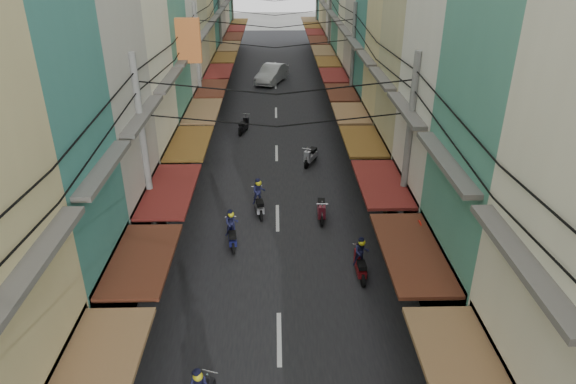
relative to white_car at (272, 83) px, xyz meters
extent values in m
plane|color=slate|center=(0.32, -30.97, 0.00)|extent=(160.00, 160.00, 0.00)
cube|color=black|center=(0.32, -10.97, 0.01)|extent=(10.00, 80.00, 0.02)
cube|color=gray|center=(-6.18, -10.97, 0.03)|extent=(3.00, 80.00, 0.06)
cube|color=gray|center=(6.82, -10.97, 0.03)|extent=(3.00, 80.00, 0.06)
cube|color=brown|center=(-3.78, -37.23, 3.00)|extent=(1.80, 4.33, 0.12)
cube|color=#595651|center=(-4.43, -37.23, 6.00)|extent=(0.50, 4.23, 0.15)
cube|color=black|center=(-5.28, -32.73, 1.60)|extent=(1.20, 4.13, 3.20)
cube|color=#532617|center=(-3.78, -32.73, 3.00)|extent=(1.80, 3.96, 0.12)
cube|color=#595651|center=(-4.43, -32.73, 6.00)|extent=(0.50, 3.87, 0.15)
cube|color=black|center=(-5.28, -28.01, 1.60)|extent=(1.20, 4.94, 3.20)
cube|color=maroon|center=(-3.78, -28.01, 3.00)|extent=(1.80, 4.73, 0.12)
cube|color=#595651|center=(-4.43, -28.01, 6.00)|extent=(0.50, 4.63, 0.15)
cube|color=#EAE6C6|center=(-7.68, -22.96, 8.72)|extent=(6.00, 4.95, 17.43)
cube|color=black|center=(-5.28, -22.96, 1.60)|extent=(1.20, 4.75, 3.20)
cube|color=brown|center=(-3.78, -22.96, 3.00)|extent=(1.80, 4.56, 0.12)
cube|color=#595651|center=(-4.43, -22.96, 6.00)|extent=(0.50, 4.46, 0.15)
cube|color=#4A907A|center=(-7.68, -17.99, 8.16)|extent=(6.00, 4.99, 16.32)
cube|color=black|center=(-5.28, -17.99, 1.60)|extent=(1.20, 4.80, 3.20)
cube|color=brown|center=(-3.78, -17.99, 3.00)|extent=(1.80, 4.60, 0.12)
cube|color=#595651|center=(-4.43, -17.99, 6.00)|extent=(0.50, 4.50, 0.15)
cube|color=black|center=(-5.28, -13.17, 1.60)|extent=(1.20, 4.46, 3.20)
cube|color=#532617|center=(-3.78, -13.17, 3.00)|extent=(1.80, 4.27, 0.12)
cube|color=#595651|center=(-4.43, -13.17, 6.00)|extent=(0.50, 4.18, 0.15)
cube|color=black|center=(-5.28, -8.40, 1.60)|extent=(1.20, 4.70, 3.20)
cube|color=maroon|center=(-3.78, -8.40, 3.00)|extent=(1.80, 4.50, 0.12)
cube|color=#595651|center=(-4.43, -8.40, 6.00)|extent=(0.50, 4.40, 0.15)
cube|color=black|center=(-5.28, -3.70, 1.60)|extent=(1.20, 4.34, 3.20)
cube|color=brown|center=(-3.78, -3.70, 3.00)|extent=(1.80, 4.16, 0.12)
cube|color=#595651|center=(-4.43, -3.70, 6.00)|extent=(0.50, 4.07, 0.15)
cube|color=black|center=(-5.28, 1.16, 1.60)|extent=(1.20, 4.99, 3.20)
cube|color=brown|center=(-3.78, 1.16, 3.00)|extent=(1.80, 4.78, 0.12)
cube|color=#595651|center=(-4.43, 1.16, 6.00)|extent=(0.50, 4.68, 0.15)
cube|color=black|center=(-5.28, 6.23, 1.60)|extent=(1.20, 4.74, 3.20)
cube|color=#532617|center=(-3.78, 6.23, 3.00)|extent=(1.80, 4.55, 0.12)
cube|color=#595651|center=(-4.43, 6.23, 6.00)|extent=(0.50, 4.45, 0.15)
cube|color=black|center=(-5.28, 11.18, 1.60)|extent=(1.20, 4.76, 3.20)
cube|color=maroon|center=(-3.78, 11.18, 3.00)|extent=(1.80, 4.56, 0.12)
cube|color=black|center=(-5.28, 16.18, 1.60)|extent=(1.20, 4.84, 3.20)
cube|color=brown|center=(-3.78, 16.18, 3.00)|extent=(1.80, 4.64, 0.12)
cube|color=#512A12|center=(-4.08, -18.97, 7.00)|extent=(1.20, 0.40, 2.20)
cube|color=brown|center=(4.42, -37.52, 3.00)|extent=(1.80, 4.58, 0.12)
cube|color=#595651|center=(5.07, -37.52, 6.00)|extent=(0.50, 4.48, 0.15)
cube|color=#4A907A|center=(8.32, -32.52, 7.54)|extent=(6.00, 5.03, 15.08)
cube|color=black|center=(5.92, -32.52, 1.60)|extent=(1.20, 4.83, 3.20)
cube|color=#532617|center=(4.42, -32.52, 3.00)|extent=(1.80, 4.63, 0.12)
cube|color=#595651|center=(5.07, -32.52, 6.00)|extent=(0.50, 4.53, 0.15)
cube|color=black|center=(5.92, -27.60, 1.60)|extent=(1.20, 4.60, 3.20)
cube|color=maroon|center=(4.42, -27.60, 3.00)|extent=(1.80, 4.41, 0.12)
cube|color=#595651|center=(5.07, -27.60, 6.00)|extent=(0.50, 4.31, 0.15)
cube|color=black|center=(5.92, -22.95, 1.60)|extent=(1.20, 4.34, 3.20)
cube|color=brown|center=(4.42, -22.95, 3.00)|extent=(1.80, 4.16, 0.12)
cube|color=#595651|center=(5.07, -22.95, 6.00)|extent=(0.50, 4.07, 0.15)
cube|color=#CEBC81|center=(8.32, -18.62, 7.06)|extent=(6.00, 4.12, 14.13)
cube|color=black|center=(5.92, -18.62, 1.60)|extent=(1.20, 3.96, 3.20)
cube|color=brown|center=(4.42, -18.62, 3.00)|extent=(1.80, 3.79, 0.12)
cube|color=#595651|center=(5.07, -18.62, 6.00)|extent=(0.50, 3.71, 0.15)
cube|color=black|center=(5.92, -14.36, 1.60)|extent=(1.20, 4.23, 3.20)
cube|color=#532617|center=(4.42, -14.36, 3.00)|extent=(1.80, 4.05, 0.12)
cube|color=#595651|center=(5.07, -14.36, 6.00)|extent=(0.50, 3.96, 0.15)
cube|color=black|center=(5.92, -9.84, 1.60)|extent=(1.20, 4.45, 3.20)
cube|color=maroon|center=(4.42, -9.84, 3.00)|extent=(1.80, 4.26, 0.12)
cube|color=#595651|center=(5.07, -9.84, 6.00)|extent=(0.50, 4.17, 0.15)
cube|color=black|center=(5.92, -5.52, 1.60)|extent=(1.20, 3.84, 3.20)
cube|color=brown|center=(4.42, -5.52, 3.00)|extent=(1.80, 3.68, 0.12)
cube|color=#595651|center=(5.07, -5.52, 6.00)|extent=(0.50, 3.60, 0.15)
cube|color=black|center=(5.92, -1.02, 1.60)|extent=(1.20, 4.81, 3.20)
cube|color=brown|center=(4.42, -1.02, 3.00)|extent=(1.80, 4.61, 0.12)
cube|color=#595651|center=(5.07, -1.02, 6.00)|extent=(0.50, 4.51, 0.15)
cube|color=black|center=(5.92, 3.99, 1.60)|extent=(1.20, 4.80, 3.20)
cube|color=#532617|center=(4.42, 3.99, 3.00)|extent=(1.80, 4.60, 0.12)
cube|color=#595651|center=(5.07, 3.99, 6.00)|extent=(0.50, 4.50, 0.15)
cube|color=black|center=(5.92, 8.65, 1.60)|extent=(1.20, 4.15, 3.20)
cube|color=maroon|center=(4.42, 8.65, 3.00)|extent=(1.80, 3.97, 0.12)
cube|color=#595651|center=(5.07, 8.65, 6.00)|extent=(0.50, 3.89, 0.15)
cube|color=black|center=(5.92, 12.97, 1.60)|extent=(1.20, 4.16, 3.20)
cube|color=brown|center=(4.42, 12.97, 3.00)|extent=(1.80, 3.99, 0.12)
cube|color=black|center=(5.92, 17.58, 1.60)|extent=(1.20, 4.68, 3.20)
cube|color=brown|center=(4.42, 17.58, 3.00)|extent=(1.80, 4.49, 0.12)
cylinder|color=gray|center=(-4.58, -27.97, 4.10)|extent=(0.26, 0.26, 8.20)
cylinder|color=gray|center=(5.22, -27.97, 4.10)|extent=(0.26, 0.26, 8.20)
cylinder|color=gray|center=(-4.58, -12.97, 4.10)|extent=(0.26, 0.26, 8.20)
cylinder|color=gray|center=(5.22, -12.97, 4.10)|extent=(0.26, 0.26, 8.20)
cylinder|color=gray|center=(-4.58, 2.03, 4.10)|extent=(0.26, 0.26, 8.20)
cylinder|color=gray|center=(5.22, 2.03, 4.10)|extent=(0.26, 0.26, 8.20)
cylinder|color=gray|center=(-4.58, 17.03, 4.10)|extent=(0.26, 0.26, 8.20)
cylinder|color=gray|center=(5.22, 17.03, 4.10)|extent=(0.26, 0.26, 8.20)
imported|color=#BABBBE|center=(0.00, 0.00, 0.00)|extent=(6.00, 3.93, 1.97)
imported|color=black|center=(7.12, -28.82, 0.00)|extent=(1.94, 1.19, 1.25)
cylinder|color=black|center=(-1.59, -26.69, 0.24)|extent=(0.09, 0.49, 0.49)
cylinder|color=black|center=(-1.59, -27.90, 0.24)|extent=(0.09, 0.49, 0.49)
cube|color=#13164A|center=(-1.59, -27.30, 0.39)|extent=(0.32, 1.07, 0.26)
cube|color=black|center=(-1.59, -27.53, 0.67)|extent=(0.30, 0.51, 0.17)
cube|color=#13164A|center=(-1.59, -26.78, 0.61)|extent=(0.28, 0.26, 0.51)
imported|color=#1C1E43|center=(-1.59, -27.30, 0.51)|extent=(0.49, 0.35, 1.24)
sphere|color=yellow|center=(-1.59, -27.30, 1.45)|extent=(0.26, 0.26, 0.26)
cylinder|color=black|center=(3.44, -29.01, 0.25)|extent=(0.09, 0.49, 0.49)
cylinder|color=black|center=(3.44, -30.24, 0.25)|extent=(0.09, 0.49, 0.49)
cube|color=maroon|center=(3.44, -29.62, 0.40)|extent=(0.32, 1.09, 0.26)
cube|color=black|center=(3.44, -29.86, 0.68)|extent=(0.30, 0.52, 0.17)
cube|color=maroon|center=(3.44, -29.10, 0.61)|extent=(0.28, 0.26, 0.52)
imported|color=#1C1E43|center=(3.44, -29.62, 0.52)|extent=(0.50, 0.35, 1.25)
sphere|color=yellow|center=(3.44, -29.62, 1.47)|extent=(0.26, 0.26, 0.26)
cylinder|color=black|center=(-0.53, -23.90, 0.26)|extent=(0.10, 0.52, 0.52)
cylinder|color=black|center=(-0.53, -25.20, 0.26)|extent=(0.10, 0.52, 0.52)
cube|color=gray|center=(-0.53, -24.55, 0.42)|extent=(0.34, 1.15, 0.28)
cube|color=black|center=(-0.53, -24.80, 0.72)|extent=(0.32, 0.55, 0.18)
cube|color=gray|center=(-0.53, -24.00, 0.65)|extent=(0.30, 0.28, 0.55)
imported|color=#1C1E43|center=(-0.53, -24.55, 0.55)|extent=(0.53, 0.37, 1.33)
sphere|color=yellow|center=(-0.53, -24.55, 1.55)|extent=(0.28, 0.28, 0.28)
cylinder|color=black|center=(2.34, -24.42, 0.26)|extent=(0.10, 0.53, 0.53)
cylinder|color=black|center=(2.34, -25.75, 0.26)|extent=(0.10, 0.53, 0.53)
cube|color=#5B121C|center=(2.34, -25.09, 0.43)|extent=(0.35, 1.17, 0.28)
cube|color=black|center=(2.34, -25.34, 0.73)|extent=(0.33, 0.56, 0.18)
cube|color=#5B121C|center=(2.34, -24.53, 0.66)|extent=(0.31, 0.28, 0.56)
cylinder|color=black|center=(-1.86, -12.66, 0.26)|extent=(0.10, 0.52, 0.52)
cylinder|color=black|center=(-1.86, -13.95, 0.26)|extent=(0.10, 0.52, 0.52)
cube|color=black|center=(-1.86, -13.30, 0.42)|extent=(0.34, 1.14, 0.28)
cube|color=black|center=(-1.86, -13.55, 0.71)|extent=(0.32, 0.55, 0.18)
cube|color=black|center=(-1.86, -12.76, 0.64)|extent=(0.30, 0.28, 0.55)
cylinder|color=black|center=(2.27, -17.96, 0.28)|extent=(0.11, 0.56, 0.56)
cylinder|color=black|center=(2.27, -19.34, 0.28)|extent=(0.11, 0.56, 0.56)
cube|color=gray|center=(2.27, -18.65, 0.45)|extent=(0.36, 1.23, 0.30)
cube|color=black|center=(2.27, -18.92, 0.77)|extent=(0.34, 0.59, 0.19)
cube|color=gray|center=(2.27, -18.06, 0.69)|extent=(0.32, 0.30, 0.59)
sphere|color=yellow|center=(-1.80, -35.97, 1.47)|extent=(0.26, 0.26, 0.26)
cylinder|color=black|center=(6.57, -34.52, 0.25)|extent=(0.10, 0.51, 0.51)
cube|color=#5B121C|center=(6.57, -35.16, 0.41)|extent=(0.33, 1.13, 0.27)
cube|color=black|center=(6.57, -35.40, 0.71)|extent=(0.31, 0.54, 0.18)
cube|color=#5B121C|center=(6.57, -34.62, 0.64)|extent=(0.29, 0.27, 0.54)
cylinder|color=black|center=(6.26, -33.36, 0.26)|extent=(0.10, 0.53, 0.53)
cylinder|color=black|center=(6.26, -34.68, 0.26)|extent=(0.10, 0.53, 0.53)
cube|color=#5B121C|center=(6.26, -34.02, 0.43)|extent=(0.34, 1.16, 0.28)
cube|color=black|center=(6.26, -34.28, 0.73)|extent=(0.32, 0.56, 0.18)
cube|color=#5B121C|center=(6.26, -33.47, 0.66)|extent=(0.30, 0.28, 0.56)
cylinder|color=black|center=(6.47, -32.26, 0.25)|extent=(0.10, 0.50, 0.50)
cylinder|color=black|center=(6.47, -33.52, 0.25)|extent=(0.10, 0.50, 0.50)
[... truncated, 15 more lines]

